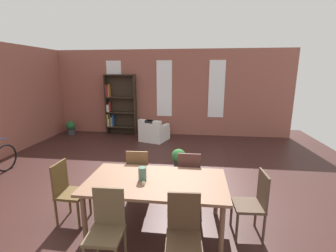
# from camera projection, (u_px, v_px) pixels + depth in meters

# --- Properties ---
(ground_plane) EXTENTS (10.59, 10.59, 0.00)m
(ground_plane) POSITION_uv_depth(u_px,v_px,m) (137.00, 184.00, 4.86)
(ground_plane) COLOR #371D1A
(back_wall_brick) EXTENTS (8.93, 0.12, 3.05)m
(back_wall_brick) POSITION_uv_depth(u_px,v_px,m) (165.00, 93.00, 8.50)
(back_wall_brick) COLOR #975447
(back_wall_brick) RESTS_ON ground
(window_pane_0) EXTENTS (0.55, 0.02, 1.98)m
(window_pane_0) POSITION_uv_depth(u_px,v_px,m) (115.00, 88.00, 8.63)
(window_pane_0) COLOR white
(window_pane_1) EXTENTS (0.55, 0.02, 1.98)m
(window_pane_1) POSITION_uv_depth(u_px,v_px,m) (164.00, 89.00, 8.40)
(window_pane_1) COLOR white
(window_pane_2) EXTENTS (0.55, 0.02, 1.98)m
(window_pane_2) POSITION_uv_depth(u_px,v_px,m) (217.00, 89.00, 8.18)
(window_pane_2) COLOR white
(dining_table) EXTENTS (2.02, 1.07, 0.75)m
(dining_table) POSITION_uv_depth(u_px,v_px,m) (156.00, 185.00, 3.39)
(dining_table) COLOR brown
(dining_table) RESTS_ON ground
(vase_on_table) EXTENTS (0.12, 0.12, 0.19)m
(vase_on_table) POSITION_uv_depth(u_px,v_px,m) (142.00, 174.00, 3.37)
(vase_on_table) COLOR #4C7266
(vase_on_table) RESTS_ON dining_table
(tealight_candle_0) EXTENTS (0.04, 0.04, 0.04)m
(tealight_candle_0) POSITION_uv_depth(u_px,v_px,m) (143.00, 183.00, 3.25)
(tealight_candle_0) COLOR silver
(tealight_candle_0) RESTS_ON dining_table
(dining_chair_head_left) EXTENTS (0.41, 0.41, 0.95)m
(dining_chair_head_left) POSITION_uv_depth(u_px,v_px,m) (68.00, 190.00, 3.59)
(dining_chair_head_left) COLOR brown
(dining_chair_head_left) RESTS_ON ground
(dining_chair_head_right) EXTENTS (0.43, 0.43, 0.95)m
(dining_chair_head_right) POSITION_uv_depth(u_px,v_px,m) (254.00, 202.00, 3.26)
(dining_chair_head_right) COLOR #4F3A2B
(dining_chair_head_right) RESTS_ON ground
(dining_chair_near_right) EXTENTS (0.43, 0.43, 0.95)m
(dining_chair_near_right) POSITION_uv_depth(u_px,v_px,m) (184.00, 233.00, 2.64)
(dining_chair_near_right) COLOR #493120
(dining_chair_near_right) RESTS_ON ground
(dining_chair_near_left) EXTENTS (0.41, 0.41, 0.95)m
(dining_chair_near_left) POSITION_uv_depth(u_px,v_px,m) (107.00, 226.00, 2.74)
(dining_chair_near_left) COLOR brown
(dining_chair_near_left) RESTS_ON ground
(dining_chair_far_right) EXTENTS (0.40, 0.40, 0.95)m
(dining_chair_far_right) POSITION_uv_depth(u_px,v_px,m) (189.00, 175.00, 4.11)
(dining_chair_far_right) COLOR #542F2A
(dining_chair_far_right) RESTS_ON ground
(dining_chair_far_left) EXTENTS (0.42, 0.42, 0.95)m
(dining_chair_far_left) POSITION_uv_depth(u_px,v_px,m) (139.00, 172.00, 4.22)
(dining_chair_far_left) COLOR brown
(dining_chair_far_left) RESTS_ON ground
(bookshelf_tall) EXTENTS (1.12, 0.28, 2.19)m
(bookshelf_tall) POSITION_uv_depth(u_px,v_px,m) (119.00, 105.00, 8.59)
(bookshelf_tall) COLOR #2D2319
(bookshelf_tall) RESTS_ON ground
(armchair_white) EXTENTS (1.01, 1.01, 0.75)m
(armchair_white) POSITION_uv_depth(u_px,v_px,m) (154.00, 132.00, 7.89)
(armchair_white) COLOR silver
(armchair_white) RESTS_ON ground
(potted_plant_by_shelf) EXTENTS (0.34, 0.34, 0.51)m
(potted_plant_by_shelf) POSITION_uv_depth(u_px,v_px,m) (71.00, 127.00, 8.66)
(potted_plant_by_shelf) COLOR #333338
(potted_plant_by_shelf) RESTS_ON ground
(potted_plant_corner) EXTENTS (0.35, 0.35, 0.46)m
(potted_plant_corner) POSITION_uv_depth(u_px,v_px,m) (179.00, 157.00, 5.68)
(potted_plant_corner) COLOR #333338
(potted_plant_corner) RESTS_ON ground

